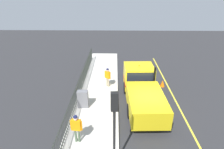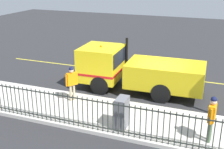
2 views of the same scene
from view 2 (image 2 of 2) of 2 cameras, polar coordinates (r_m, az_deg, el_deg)
ground_plane at (r=15.66m, az=8.90°, el=-3.34°), size 53.66×53.66×0.00m
sidewalk_slab at (r=12.51m, az=5.32°, el=-8.97°), size 3.15×24.39×0.16m
lane_marking at (r=17.87m, az=10.59°, el=-0.49°), size 0.12×21.95×0.01m
work_truck at (r=15.33m, az=3.45°, el=1.28°), size 2.50×6.64×2.58m
worker_standing at (r=13.87m, az=-7.82°, el=-1.09°), size 0.51×0.46×1.68m
pedestrian_distant at (r=11.03m, az=18.82°, el=-7.35°), size 0.65×0.27×1.77m
iron_fence at (r=10.94m, az=3.36°, el=-8.89°), size 0.04×20.77×1.33m
utility_cabinet at (r=11.54m, az=1.93°, el=-7.47°), size 0.74×0.41×1.27m
traffic_cone at (r=18.34m, az=-1.63°, el=1.33°), size 0.41×0.41×0.59m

